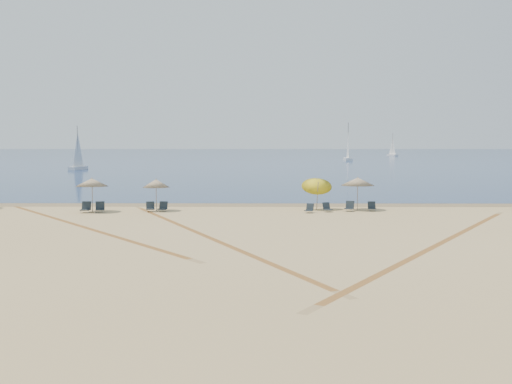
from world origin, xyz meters
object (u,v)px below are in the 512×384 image
(sailboat_0, at_px, (392,149))
(chair_8, at_px, (349,207))
(umbrella_1, at_px, (92,182))
(umbrella_4, at_px, (358,182))
(chair_3, at_px, (100,208))
(sailboat_1, at_px, (78,156))
(umbrella_2, at_px, (156,183))
(chair_9, at_px, (372,207))
(chair_5, at_px, (163,207))
(chair_4, at_px, (150,207))
(umbrella_3, at_px, (317,183))
(sailboat_2, at_px, (348,149))
(chair_7, at_px, (327,208))
(chair_6, at_px, (309,209))
(chair_2, at_px, (86,208))

(sailboat_0, bearing_deg, chair_8, -121.31)
(umbrella_1, xyz_separation_m, umbrella_4, (18.32, 1.36, -0.02))
(chair_3, relative_size, sailboat_1, 0.11)
(umbrella_2, height_order, chair_9, umbrella_2)
(chair_9, height_order, sailboat_1, sailboat_1)
(umbrella_1, height_order, chair_5, umbrella_1)
(chair_4, bearing_deg, umbrella_3, -5.67)
(chair_9, bearing_deg, chair_4, -175.57)
(umbrella_1, xyz_separation_m, umbrella_2, (4.27, 0.63, -0.11))
(sailboat_0, relative_size, sailboat_2, 0.81)
(chair_3, bearing_deg, chair_8, -10.93)
(chair_7, xyz_separation_m, chair_9, (3.17, 0.63, 0.00))
(umbrella_4, height_order, sailboat_1, sailboat_1)
(umbrella_1, bearing_deg, chair_7, 0.51)
(chair_3, xyz_separation_m, sailboat_2, (33.81, 119.66, 2.68))
(chair_4, bearing_deg, umbrella_4, -7.08)
(chair_5, bearing_deg, chair_7, 8.79)
(umbrella_2, distance_m, sailboat_0, 181.41)
(chair_9, relative_size, sailboat_2, 0.06)
(sailboat_1, bearing_deg, chair_7, -51.15)
(chair_4, bearing_deg, sailboat_0, 61.00)
(umbrella_1, xyz_separation_m, umbrella_3, (15.46, 1.41, -0.12))
(sailboat_1, bearing_deg, chair_3, -62.70)
(chair_5, bearing_deg, umbrella_2, 147.15)
(umbrella_4, bearing_deg, umbrella_3, 178.99)
(chair_5, bearing_deg, chair_6, 5.32)
(sailboat_2, bearing_deg, chair_2, -104.22)
(umbrella_2, relative_size, umbrella_4, 0.96)
(umbrella_1, distance_m, chair_2, 1.78)
(umbrella_1, bearing_deg, chair_4, 2.55)
(chair_5, height_order, sailboat_2, sailboat_2)
(sailboat_1, bearing_deg, chair_9, -48.82)
(chair_4, xyz_separation_m, sailboat_0, (53.85, 173.80, 2.14))
(sailboat_2, bearing_deg, umbrella_3, -97.18)
(sailboat_0, bearing_deg, sailboat_2, -131.48)
(chair_4, xyz_separation_m, sailboat_2, (30.46, 119.23, 2.70))
(umbrella_2, xyz_separation_m, sailboat_2, (30.13, 118.77, 1.09))
(chair_4, xyz_separation_m, chair_7, (12.13, -0.03, -0.02))
(chair_5, relative_size, sailboat_0, 0.09)
(sailboat_2, bearing_deg, chair_3, -103.84)
(chair_9, bearing_deg, umbrella_1, -175.50)
(chair_7, bearing_deg, umbrella_4, 6.00)
(chair_2, bearing_deg, chair_9, 2.51)
(chair_2, xyz_separation_m, chair_6, (15.13, -0.01, -0.05))
(sailboat_1, bearing_deg, chair_5, -59.28)
(chair_6, bearing_deg, chair_5, -160.52)
(umbrella_2, distance_m, chair_6, 10.72)
(chair_5, relative_size, chair_9, 1.17)
(umbrella_4, relative_size, chair_7, 3.04)
(umbrella_4, xyz_separation_m, chair_2, (-18.64, -1.82, -1.67))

